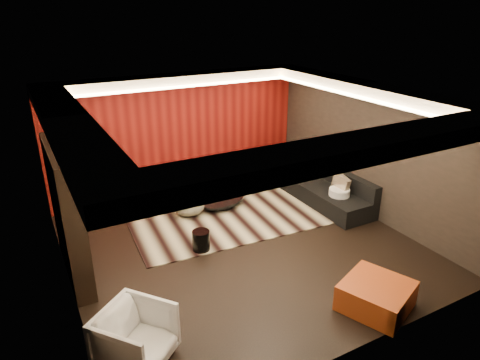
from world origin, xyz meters
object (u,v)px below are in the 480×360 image
coffee_table (224,203)px  white_side_table (339,201)px  armchair (136,337)px  drum_stool (201,240)px  sectional_sofa (267,182)px  orange_ottoman (376,296)px

coffee_table → white_side_table: (2.08, -1.38, 0.17)m
white_side_table → armchair: 5.40m
drum_stool → armchair: size_ratio=0.45×
drum_stool → sectional_sofa: sectional_sofa is taller
white_side_table → orange_ottoman: (-1.60, -2.70, -0.07)m
coffee_table → orange_ottoman: bearing=-83.3°
coffee_table → white_side_table: bearing=-33.6°
sectional_sofa → orange_ottoman: bearing=-100.8°
white_side_table → armchair: bearing=-157.8°
white_side_table → armchair: (-5.00, -2.04, 0.10)m
sectional_sofa → coffee_table: bearing=-167.7°
orange_ottoman → armchair: 3.47m
drum_stool → orange_ottoman: bearing=-58.8°
sectional_sofa → white_side_table: bearing=-65.3°
white_side_table → drum_stool: bearing=-179.9°
white_side_table → armchair: size_ratio=0.66×
orange_ottoman → armchair: (-3.40, 0.67, 0.18)m
armchair → sectional_sofa: armchair is taller
white_side_table → sectional_sofa: 1.83m
coffee_table → orange_ottoman: 4.11m
armchair → sectional_sofa: bearing=2.3°
coffee_table → drum_stool: 1.80m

